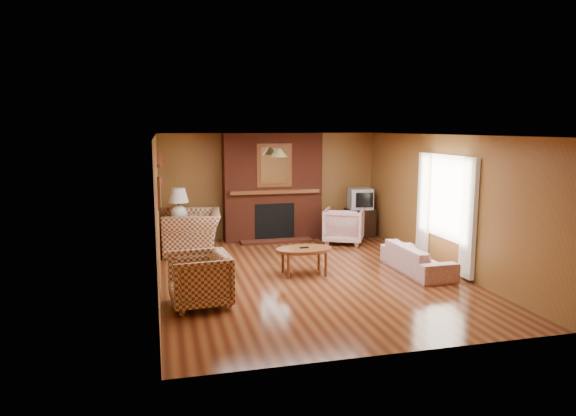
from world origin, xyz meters
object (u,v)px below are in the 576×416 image
object	(u,v)px
plaid_loveseat	(192,232)
crt_tv	(360,199)
tv_stand	(360,222)
plaid_armchair	(200,280)
table_lamp	(178,203)
coffee_table	(304,251)
floral_sofa	(417,259)
side_table	(180,235)
fireplace	(272,188)
floral_armchair	(344,226)

from	to	relation	value
plaid_loveseat	crt_tv	bearing A→B (deg)	104.42
tv_stand	plaid_loveseat	bearing A→B (deg)	-172.76
plaid_armchair	tv_stand	distance (m)	5.60
plaid_loveseat	table_lamp	size ratio (longest dim) A/B	1.87
coffee_table	floral_sofa	bearing A→B (deg)	-9.26
plaid_armchair	floral_sofa	xyz separation A→B (m)	(3.85, 0.83, -0.14)
plaid_armchair	crt_tv	world-z (taller)	crt_tv
floral_sofa	coffee_table	bearing A→B (deg)	79.85
coffee_table	tv_stand	bearing A→B (deg)	52.38
side_table	floral_sofa	bearing A→B (deg)	-34.41
fireplace	side_table	size ratio (longest dim) A/B	4.01
fireplace	floral_armchair	world-z (taller)	fireplace
plaid_loveseat	coffee_table	xyz separation A→B (m)	(1.77, -2.12, -0.00)
floral_armchair	table_lamp	size ratio (longest dim) A/B	1.23
plaid_loveseat	tv_stand	distance (m)	3.95
floral_sofa	fireplace	bearing A→B (deg)	29.23
plaid_loveseat	side_table	bearing A→B (deg)	-134.66
plaid_loveseat	table_lamp	bearing A→B (deg)	-134.66
side_table	tv_stand	xyz separation A→B (m)	(4.15, 0.35, 0.03)
coffee_table	table_lamp	world-z (taller)	table_lamp
tv_stand	side_table	bearing A→B (deg)	-177.33
floral_armchair	tv_stand	xyz separation A→B (m)	(0.61, 0.60, -0.06)
floral_sofa	tv_stand	distance (m)	3.09
coffee_table	side_table	xyz separation A→B (m)	(-2.02, 2.42, -0.12)
table_lamp	tv_stand	world-z (taller)	table_lamp
floral_sofa	floral_armchair	xyz separation A→B (m)	(-0.46, 2.49, 0.15)
plaid_armchair	crt_tv	size ratio (longest dim) A/B	1.46
plaid_loveseat	floral_sofa	xyz separation A→B (m)	(3.75, -2.44, -0.18)
coffee_table	table_lamp	size ratio (longest dim) A/B	1.42
fireplace	plaid_armchair	bearing A→B (deg)	-115.39
fireplace	coffee_table	distance (m)	3.05
plaid_loveseat	fireplace	bearing A→B (deg)	119.27
floral_sofa	tv_stand	world-z (taller)	tv_stand
plaid_loveseat	side_table	world-z (taller)	plaid_loveseat
fireplace	side_table	bearing A→B (deg)	-165.71
fireplace	plaid_armchair	xyz separation A→B (m)	(-1.95, -4.11, -0.80)
plaid_loveseat	coffee_table	distance (m)	2.76
coffee_table	tv_stand	distance (m)	3.49
plaid_loveseat	tv_stand	bearing A→B (deg)	104.50
table_lamp	fireplace	bearing A→B (deg)	14.29
fireplace	coffee_table	size ratio (longest dim) A/B	2.43
floral_armchair	crt_tv	world-z (taller)	crt_tv
crt_tv	plaid_armchair	bearing A→B (deg)	-135.59
floral_sofa	side_table	distance (m)	4.85
coffee_table	floral_armchair	bearing A→B (deg)	54.96
plaid_loveseat	tv_stand	xyz separation A→B (m)	(3.90, 0.65, -0.10)
plaid_armchair	side_table	bearing A→B (deg)	177.67
fireplace	table_lamp	world-z (taller)	fireplace
table_lamp	side_table	bearing A→B (deg)	0.00
tv_stand	crt_tv	size ratio (longest dim) A/B	1.12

